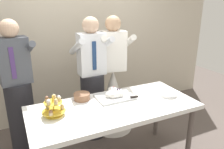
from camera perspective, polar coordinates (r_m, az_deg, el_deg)
name	(u,v)px	position (r m, az deg, el deg)	size (l,w,h in m)	color
rear_wall	(73,27)	(3.54, -9.94, 11.81)	(5.20, 0.10, 2.90)	beige
dessert_table	(114,112)	(2.46, 0.51, -9.48)	(1.80, 0.80, 0.78)	white
cupcake_stand	(53,107)	(2.27, -14.69, -8.03)	(0.23, 0.23, 0.21)	gold
main_cake_tray	(115,94)	(2.59, 0.70, -5.09)	(0.43, 0.31, 0.13)	silver
plate_stack	(168,94)	(2.73, 14.16, -4.80)	(0.20, 0.21, 0.04)	white
round_cake	(82,97)	(2.55, -7.69, -5.73)	(0.24, 0.24, 0.08)	white
person_groom	(92,86)	(3.02, -5.02, -2.98)	(0.46, 0.49, 1.66)	#232328
person_bride	(113,92)	(3.24, 0.25, -4.53)	(0.58, 0.57, 1.66)	white
person_guest	(19,96)	(2.93, -22.66, -5.17)	(0.52, 0.55, 1.66)	#232328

